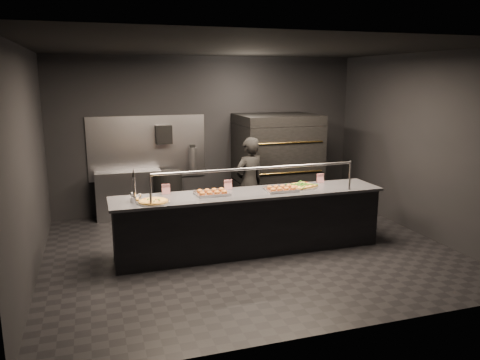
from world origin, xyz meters
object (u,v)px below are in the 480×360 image
(fire_extinguisher, at_px, (193,159))
(beer_tap, at_px, (134,192))
(service_counter, at_px, (250,222))
(pizza_oven, at_px, (277,163))
(worker, at_px, (249,183))
(slider_tray_b, at_px, (281,189))
(round_pizza, at_px, (153,201))
(square_pizza, at_px, (302,186))
(prep_shelf, at_px, (129,195))
(trash_bin, at_px, (168,195))
(towel_dispenser, at_px, (164,134))
(slider_tray_a, at_px, (212,193))

(fire_extinguisher, bearing_deg, beer_tap, -118.82)
(service_counter, height_order, pizza_oven, pizza_oven)
(worker, bearing_deg, slider_tray_b, 77.09)
(service_counter, bearing_deg, round_pizza, -174.12)
(pizza_oven, xyz_separation_m, square_pizza, (-0.31, -1.81, -0.03))
(slider_tray_b, height_order, square_pizza, slider_tray_b)
(prep_shelf, relative_size, beer_tap, 2.54)
(service_counter, distance_m, trash_bin, 2.27)
(slider_tray_b, distance_m, worker, 1.12)
(round_pizza, distance_m, worker, 2.17)
(pizza_oven, height_order, slider_tray_b, pizza_oven)
(square_pizza, height_order, trash_bin, square_pizza)
(pizza_oven, bearing_deg, beer_tap, -146.25)
(beer_tap, bearing_deg, towel_dispenser, 71.99)
(round_pizza, relative_size, slider_tray_b, 0.96)
(pizza_oven, xyz_separation_m, slider_tray_b, (-0.71, -1.94, -0.02))
(slider_tray_a, relative_size, slider_tray_b, 1.06)
(prep_shelf, xyz_separation_m, towel_dispenser, (0.70, 0.07, 1.10))
(slider_tray_a, xyz_separation_m, trash_bin, (-0.33, 2.05, -0.50))
(slider_tray_a, distance_m, square_pizza, 1.46)
(fire_extinguisher, xyz_separation_m, beer_tap, (-1.34, -2.43, -0.00))
(prep_shelf, distance_m, square_pizza, 3.38)
(pizza_oven, bearing_deg, service_counter, -122.27)
(towel_dispenser, relative_size, beer_tap, 0.74)
(fire_extinguisher, height_order, slider_tray_a, fire_extinguisher)
(beer_tap, xyz_separation_m, slider_tray_a, (1.11, 0.07, -0.11))
(slider_tray_b, relative_size, square_pizza, 0.99)
(service_counter, xyz_separation_m, slider_tray_b, (0.49, -0.04, 0.48))
(pizza_oven, height_order, prep_shelf, pizza_oven)
(service_counter, distance_m, slider_tray_b, 0.69)
(prep_shelf, height_order, beer_tap, beer_tap)
(trash_bin, height_order, worker, worker)
(prep_shelf, height_order, slider_tray_a, slider_tray_a)
(round_pizza, distance_m, trash_bin, 2.36)
(towel_dispenser, xyz_separation_m, beer_tap, (-0.79, -2.42, -0.49))
(prep_shelf, xyz_separation_m, square_pizza, (2.49, -2.23, 0.49))
(towel_dispenser, distance_m, square_pizza, 2.98)
(towel_dispenser, bearing_deg, fire_extinguisher, 1.04)
(pizza_oven, height_order, trash_bin, pizza_oven)
(fire_extinguisher, height_order, round_pizza, fire_extinguisher)
(trash_bin, bearing_deg, round_pizza, -103.81)
(slider_tray_a, bearing_deg, round_pizza, -167.69)
(pizza_oven, xyz_separation_m, trash_bin, (-2.10, 0.19, -0.52))
(pizza_oven, relative_size, prep_shelf, 1.59)
(pizza_oven, xyz_separation_m, worker, (-0.85, -0.84, -0.16))
(prep_shelf, height_order, worker, worker)
(square_pizza, distance_m, trash_bin, 2.73)
(towel_dispenser, bearing_deg, slider_tray_b, -60.32)
(service_counter, height_order, round_pizza, service_counter)
(beer_tap, bearing_deg, slider_tray_a, 3.62)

